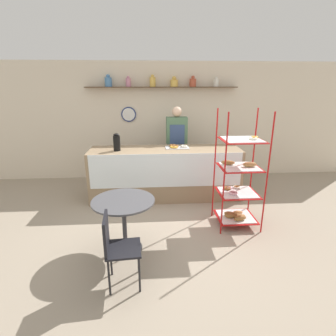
{
  "coord_description": "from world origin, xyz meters",
  "views": [
    {
      "loc": [
        -0.29,
        -3.79,
        2.19
      ],
      "look_at": [
        0.0,
        0.41,
        0.85
      ],
      "focal_mm": 28.0,
      "sensor_mm": 36.0,
      "label": 1
    }
  ],
  "objects_px": {
    "cafe_table": "(124,212)",
    "donut_tray_counter": "(176,147)",
    "person_worker": "(177,144)",
    "coffee_carafe": "(117,142)",
    "cafe_chair": "(115,243)",
    "pastry_rack": "(238,183)"
  },
  "relations": [
    {
      "from": "cafe_table",
      "to": "donut_tray_counter",
      "type": "relative_size",
      "value": 1.81
    },
    {
      "from": "person_worker",
      "to": "coffee_carafe",
      "type": "bearing_deg",
      "value": -149.0
    },
    {
      "from": "person_worker",
      "to": "cafe_table",
      "type": "xyz_separation_m",
      "value": [
        -0.95,
        -2.41,
        -0.39
      ]
    },
    {
      "from": "person_worker",
      "to": "donut_tray_counter",
      "type": "relative_size",
      "value": 3.79
    },
    {
      "from": "coffee_carafe",
      "to": "donut_tray_counter",
      "type": "xyz_separation_m",
      "value": [
        1.14,
        0.15,
        -0.14
      ]
    },
    {
      "from": "coffee_carafe",
      "to": "donut_tray_counter",
      "type": "height_order",
      "value": "coffee_carafe"
    },
    {
      "from": "person_worker",
      "to": "cafe_table",
      "type": "bearing_deg",
      "value": -111.46
    },
    {
      "from": "coffee_carafe",
      "to": "cafe_chair",
      "type": "bearing_deg",
      "value": -84.65
    },
    {
      "from": "coffee_carafe",
      "to": "cafe_table",
      "type": "bearing_deg",
      "value": -81.45
    },
    {
      "from": "cafe_chair",
      "to": "coffee_carafe",
      "type": "distance_m",
      "value": 2.45
    },
    {
      "from": "cafe_table",
      "to": "cafe_chair",
      "type": "height_order",
      "value": "cafe_chair"
    },
    {
      "from": "cafe_table",
      "to": "cafe_chair",
      "type": "xyz_separation_m",
      "value": [
        -0.03,
        -0.67,
        -0.03
      ]
    },
    {
      "from": "pastry_rack",
      "to": "cafe_table",
      "type": "distance_m",
      "value": 1.84
    },
    {
      "from": "cafe_chair",
      "to": "coffee_carafe",
      "type": "height_order",
      "value": "coffee_carafe"
    },
    {
      "from": "pastry_rack",
      "to": "cafe_table",
      "type": "relative_size",
      "value": 2.22
    },
    {
      "from": "donut_tray_counter",
      "to": "person_worker",
      "type": "bearing_deg",
      "value": 83.75
    },
    {
      "from": "cafe_table",
      "to": "cafe_chair",
      "type": "bearing_deg",
      "value": -92.81
    },
    {
      "from": "pastry_rack",
      "to": "person_worker",
      "type": "height_order",
      "value": "pastry_rack"
    },
    {
      "from": "pastry_rack",
      "to": "person_worker",
      "type": "distance_m",
      "value": 2.02
    },
    {
      "from": "cafe_chair",
      "to": "donut_tray_counter",
      "type": "xyz_separation_m",
      "value": [
        0.92,
        2.52,
        0.49
      ]
    },
    {
      "from": "cafe_chair",
      "to": "donut_tray_counter",
      "type": "bearing_deg",
      "value": -24.49
    },
    {
      "from": "pastry_rack",
      "to": "cafe_table",
      "type": "bearing_deg",
      "value": -161.68
    }
  ]
}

